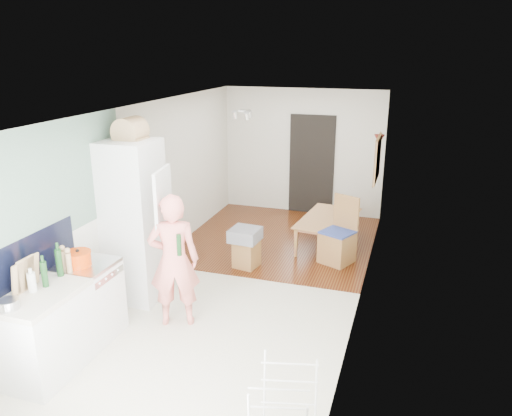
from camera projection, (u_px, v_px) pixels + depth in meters
The scene contains 31 objects.
room_shell at pixel (245, 201), 6.78m from camera, with size 3.20×7.00×2.50m, color silver, non-canonical shape.
floor at pixel (246, 284), 7.17m from camera, with size 3.20×7.00×0.01m, color beige.
wood_floor_overlay at pixel (280, 239), 8.84m from camera, with size 3.20×3.30×0.01m, color #563214.
sage_wall_panel at pixel (41, 187), 5.25m from camera, with size 0.02×3.00×1.30m, color slate.
tile_splashback at pixel (12, 268), 4.97m from camera, with size 0.02×1.90×0.50m, color black.
doorway_recess at pixel (312, 165), 9.95m from camera, with size 0.90×0.04×2.00m, color black.
base_cabinet at pixel (45, 336), 5.11m from camera, with size 0.60×0.90×0.86m, color silver.
worktop at pixel (39, 296), 4.96m from camera, with size 0.62×0.92×0.06m, color #C1B3A4.
range_cooker at pixel (90, 301), 5.78m from camera, with size 0.60×0.60×0.88m, color silver.
cooker_top at pixel (85, 265), 5.64m from camera, with size 0.60×0.60×0.04m, color silver.
fridge_housing at pixel (134, 222), 6.50m from camera, with size 0.66×0.66×2.15m, color silver.
fridge_door at pixel (163, 198), 5.91m from camera, with size 0.56×0.04×0.70m, color silver.
fridge_interior at pixel (153, 189), 6.27m from camera, with size 0.02×0.52×0.66m, color white.
pinboard at pixel (378, 159), 7.95m from camera, with size 0.03×0.90×0.70m, color tan.
pinboard_frame at pixel (377, 159), 7.96m from camera, with size 0.01×0.94×0.74m, color brown.
wall_sconce at pixel (379, 139), 8.49m from camera, with size 0.18×0.18×0.16m, color maroon.
person at pixel (173, 249), 5.89m from camera, with size 0.71×0.47×1.95m, color #F78377.
dining_table at pixel (329, 234), 8.46m from camera, with size 1.25×0.70×0.44m, color brown.
dining_chair at pixel (338, 231), 7.72m from camera, with size 0.45×0.45×1.06m, color brown, non-canonical shape.
stool at pixel (247, 254), 7.66m from camera, with size 0.33×0.33×0.44m, color brown, non-canonical shape.
grey_drape at pixel (245, 235), 7.56m from camera, with size 0.43×0.43×0.19m, color gray.
bread_bin at pixel (130, 131), 6.23m from camera, with size 0.37×0.35×0.20m, color tan, non-canonical shape.
red_casserole at pixel (78, 259), 5.55m from camera, with size 0.29×0.29×0.17m, color #D73B06.
steel_pan at pixel (9, 304), 4.64m from camera, with size 0.19×0.19×0.09m, color silver.
held_bottle at pixel (179, 245), 5.68m from camera, with size 0.06×0.06×0.26m, color #143B18.
bottle_a at pixel (44, 274), 5.05m from camera, with size 0.06×0.06×0.27m, color #143B18.
bottle_b at pixel (59, 263), 5.29m from camera, with size 0.07×0.07×0.30m, color #143B18.
bottle_c at pixel (32, 282), 4.96m from camera, with size 0.08×0.08×0.20m, color silver.
pepper_mill_front at pixel (63, 261), 5.43m from camera, with size 0.06×0.06×0.23m, color tan.
pepper_mill_back at pixel (69, 263), 5.39m from camera, with size 0.06×0.06×0.22m, color tan.
chopping_boards at pixel (25, 275), 4.95m from camera, with size 0.04×0.26×0.36m, color tan, non-canonical shape.
Camera 1 is at (2.12, -6.13, 3.25)m, focal length 35.00 mm.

